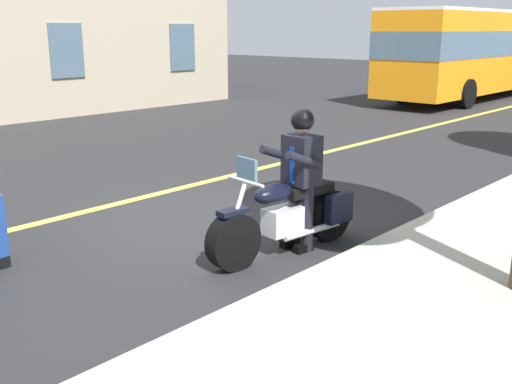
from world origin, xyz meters
TOP-DOWN VIEW (x-y plane):
  - ground_plane at (0.00, 0.00)m, footprint 80.00×80.00m
  - lane_center_stripe at (0.00, -2.00)m, footprint 60.00×0.16m
  - motorcycle_main at (0.22, 1.27)m, footprint 2.22×0.76m
  - rider_main at (0.03, 1.29)m, footprint 0.67×0.60m
  - bus_near at (-17.56, -4.17)m, footprint 11.05×2.70m

SIDE VIEW (x-z plane):
  - ground_plane at x=0.00m, z-range 0.00..0.00m
  - lane_center_stripe at x=0.00m, z-range 0.00..0.01m
  - motorcycle_main at x=0.22m, z-range -0.18..1.08m
  - rider_main at x=0.03m, z-range 0.17..1.91m
  - bus_near at x=-17.56m, z-range 0.22..3.52m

